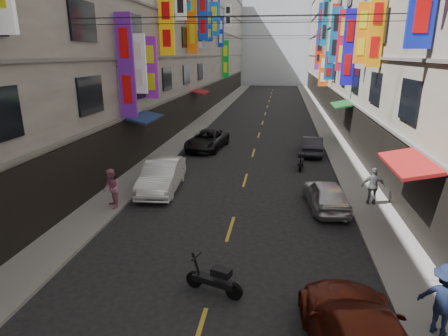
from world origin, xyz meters
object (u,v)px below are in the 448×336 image
(pedestrian_lfar, at_px, (111,189))
(car_right_mid, at_px, (326,194))
(scooter_far_right, at_px, (301,161))
(car_right_far, at_px, (312,145))
(car_left_mid, at_px, (162,176))
(car_left_far, at_px, (207,140))
(pedestrian_rnear, at_px, (445,300))
(scooter_crossing, at_px, (215,280))
(pedestrian_rfar, at_px, (373,186))

(pedestrian_lfar, bearing_deg, car_right_mid, 60.16)
(scooter_far_right, distance_m, car_right_far, 3.59)
(pedestrian_lfar, bearing_deg, car_left_mid, 113.46)
(scooter_far_right, relative_size, car_right_far, 0.48)
(car_left_mid, height_order, car_right_mid, car_left_mid)
(car_left_far, distance_m, pedestrian_rnear, 19.95)
(pedestrian_lfar, bearing_deg, scooter_far_right, 92.40)
(scooter_crossing, xyz_separation_m, pedestrian_rfar, (5.90, 7.41, 0.53))
(car_left_mid, xyz_separation_m, car_left_far, (0.60, 8.78, -0.10))
(scooter_far_right, relative_size, car_right_mid, 0.47)
(car_left_mid, relative_size, car_right_far, 1.24)
(pedestrian_lfar, height_order, pedestrian_rfar, pedestrian_lfar)
(car_left_mid, xyz_separation_m, pedestrian_rnear, (9.81, -8.92, 0.27))
(car_right_mid, distance_m, pedestrian_rfar, 2.19)
(scooter_crossing, xyz_separation_m, car_left_far, (-3.51, 16.81, 0.23))
(car_right_mid, bearing_deg, car_left_mid, -15.49)
(car_right_mid, xyz_separation_m, car_right_far, (0.09, 9.51, -0.03))
(pedestrian_lfar, distance_m, pedestrian_rnear, 12.80)
(car_right_mid, relative_size, pedestrian_lfar, 2.20)
(car_left_far, xyz_separation_m, car_right_mid, (7.31, -9.93, -0.02))
(pedestrian_lfar, bearing_deg, pedestrian_rfar, 61.03)
(car_right_far, relative_size, pedestrian_rnear, 2.05)
(car_right_far, relative_size, pedestrian_rfar, 2.23)
(scooter_crossing, bearing_deg, car_right_mid, -10.97)
(pedestrian_rnear, bearing_deg, scooter_far_right, -38.92)
(car_left_far, height_order, car_right_far, car_left_far)
(scooter_far_right, height_order, pedestrian_rfar, pedestrian_rfar)
(scooter_crossing, distance_m, scooter_far_right, 13.25)
(car_left_far, distance_m, car_right_mid, 12.33)
(car_right_far, height_order, pedestrian_lfar, pedestrian_lfar)
(car_left_mid, height_order, pedestrian_lfar, pedestrian_lfar)
(scooter_crossing, distance_m, pedestrian_rfar, 9.49)
(scooter_far_right, height_order, car_right_mid, car_right_mid)
(car_left_mid, distance_m, pedestrian_rfar, 10.03)
(scooter_crossing, distance_m, car_right_mid, 7.85)
(scooter_far_right, bearing_deg, pedestrian_lfar, 47.13)
(scooter_crossing, distance_m, car_left_far, 17.17)
(scooter_far_right, relative_size, car_left_mid, 0.38)
(pedestrian_lfar, relative_size, pedestrian_rfar, 1.03)
(scooter_far_right, bearing_deg, pedestrian_rfar, 123.10)
(car_right_far, distance_m, pedestrian_rnear, 17.38)
(pedestrian_rfar, bearing_deg, pedestrian_rnear, 90.88)
(car_right_far, distance_m, pedestrian_rfar, 9.20)
(car_left_mid, height_order, pedestrian_rfar, pedestrian_rfar)
(scooter_far_right, xyz_separation_m, car_left_far, (-6.49, 3.89, 0.23))
(scooter_far_right, relative_size, pedestrian_rfar, 1.06)
(car_right_mid, bearing_deg, pedestrian_rnear, 96.61)
(car_right_far, xyz_separation_m, pedestrian_rnear, (1.81, -17.28, 0.42))
(car_left_far, distance_m, car_right_far, 7.41)
(scooter_far_right, distance_m, pedestrian_rfar, 6.25)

